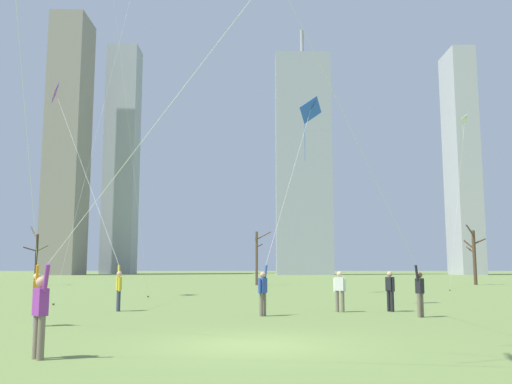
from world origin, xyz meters
TOP-DOWN VIEW (x-y plane):
  - ground_plane at (0.00, 0.00)m, footprint 400.00×400.00m
  - kite_flyer_foreground_right_orange at (4.54, 5.34)m, footprint 9.96×11.04m
  - kite_flyer_midfield_right_red at (-6.23, 1.55)m, footprint 2.54×10.88m
  - kite_flyer_midfield_left_purple at (-7.25, 12.10)m, footprint 7.04×10.54m
  - kite_flyer_midfield_center_blue at (0.83, 8.61)m, footprint 3.12×5.66m
  - kite_flyer_far_back_pink at (-2.89, -2.83)m, footprint 10.93×6.24m
  - bystander_watching_nearby at (5.51, 9.48)m, footprint 0.33×0.46m
  - bystander_far_off_by_trees at (3.43, 9.26)m, footprint 0.48×0.31m
  - distant_kite_low_near_trees_white at (18.41, 34.34)m, footprint 4.71×6.55m
  - bare_tree_left_of_center at (0.15, 40.85)m, footprint 1.62×2.15m
  - bare_tree_leftmost at (21.71, 41.83)m, footprint 2.55×2.68m
  - bare_tree_rightmost at (-21.30, 40.52)m, footprint 2.49×1.99m
  - skyline_tall_tower at (-41.24, 105.22)m, footprint 7.38×10.04m
  - skyline_mid_tower_right at (-32.59, 118.46)m, footprint 7.37×7.02m
  - skyline_wide_slab at (10.35, 104.79)m, footprint 11.93×5.78m
  - skyline_slender_spire at (45.64, 106.98)m, footprint 5.10×9.63m

SIDE VIEW (x-z plane):
  - ground_plane at x=0.00m, z-range 0.00..0.00m
  - bystander_watching_nearby at x=5.51m, z-range 0.09..1.71m
  - bystander_far_off_by_trees at x=3.43m, z-range 0.09..1.71m
  - kite_flyer_far_back_pink at x=-2.89m, z-range -4.22..9.32m
  - bare_tree_rightmost at x=-21.30m, z-range -0.13..5.63m
  - bare_tree_left_of_center at x=0.15m, z-range 0.18..5.45m
  - kite_flyer_midfield_center_blue at x=0.83m, z-range -2.16..7.78m
  - bare_tree_leftmost at x=21.71m, z-range 0.02..5.95m
  - kite_flyer_foreground_right_orange at x=4.54m, z-range -4.78..11.27m
  - kite_flyer_midfield_left_purple at x=-7.25m, z-range -2.76..10.35m
  - kite_flyer_midfield_right_red at x=-6.23m, z-range -3.55..12.50m
  - distant_kite_low_near_trees_white at x=18.41m, z-range 5.81..21.17m
  - skyline_wide_slab at x=10.35m, z-range -3.02..51.42m
  - skyline_slender_spire at x=45.64m, z-range 0.00..49.93m
  - skyline_mid_tower_right at x=-32.59m, z-range 0.00..55.63m
  - skyline_tall_tower at x=-41.24m, z-range 0.00..57.22m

